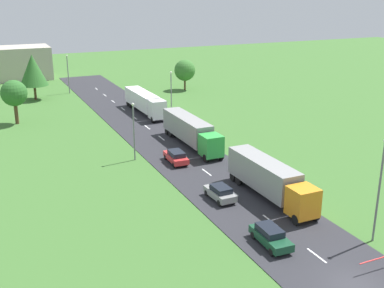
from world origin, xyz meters
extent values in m
plane|color=#3D6B2D|center=(0.00, 0.00, 0.00)|extent=(280.00, 280.00, 0.00)
cube|color=#2B2B30|center=(0.00, 24.50, 0.03)|extent=(10.00, 140.00, 0.06)
cube|color=white|center=(0.00, 4.26, 0.07)|extent=(0.16, 2.40, 0.01)
cube|color=white|center=(0.00, 11.02, 0.07)|extent=(0.16, 2.40, 0.01)
cube|color=white|center=(0.00, 18.30, 0.07)|extent=(0.16, 2.40, 0.01)
cube|color=white|center=(0.00, 24.40, 0.07)|extent=(0.16, 2.40, 0.01)
cube|color=white|center=(0.00, 31.32, 0.07)|extent=(0.16, 2.40, 0.01)
cube|color=white|center=(0.00, 39.13, 0.07)|extent=(0.16, 2.40, 0.01)
cube|color=white|center=(0.00, 45.22, 0.07)|extent=(0.16, 2.40, 0.01)
cube|color=white|center=(0.00, 51.62, 0.07)|extent=(0.16, 2.40, 0.01)
cube|color=white|center=(0.00, 58.28, 0.07)|extent=(0.16, 2.40, 0.01)
cube|color=white|center=(0.00, 64.87, 0.07)|extent=(0.16, 2.40, 0.01)
cube|color=white|center=(0.00, 70.93, 0.07)|extent=(0.16, 2.40, 0.01)
cube|color=white|center=(0.00, 77.83, 0.07)|extent=(0.16, 2.40, 0.01)
cube|color=orange|center=(2.68, 9.88, 1.92)|extent=(2.46, 2.39, 2.72)
cube|color=black|center=(2.68, 8.76, 2.41)|extent=(2.10, 0.12, 1.20)
cube|color=gray|center=(2.62, 16.56, 2.33)|extent=(2.58, 10.30, 2.95)
cube|color=black|center=(2.62, 16.56, 0.66)|extent=(0.98, 9.77, 0.24)
cylinder|color=black|center=(3.73, 9.30, 0.56)|extent=(0.36, 1.00, 1.00)
cylinder|color=black|center=(1.63, 9.28, 0.56)|extent=(0.36, 1.00, 1.00)
cylinder|color=black|center=(3.65, 19.65, 0.56)|extent=(0.36, 1.00, 1.00)
cylinder|color=black|center=(1.55, 19.63, 0.56)|extent=(0.36, 1.00, 1.00)
cylinder|color=black|center=(3.64, 20.88, 0.56)|extent=(0.36, 1.00, 1.00)
cylinder|color=black|center=(1.54, 20.87, 0.56)|extent=(0.36, 1.00, 1.00)
cube|color=green|center=(2.46, 28.21, 1.89)|extent=(2.44, 2.58, 2.66)
cube|color=black|center=(2.46, 26.98, 2.37)|extent=(2.10, 0.10, 1.17)
cube|color=gray|center=(2.46, 35.64, 2.32)|extent=(2.51, 11.58, 2.92)
cube|color=black|center=(2.46, 35.64, 0.66)|extent=(0.91, 11.00, 0.24)
cylinder|color=black|center=(3.51, 27.57, 0.56)|extent=(0.35, 1.00, 1.00)
cylinder|color=black|center=(1.41, 27.56, 0.56)|extent=(0.35, 1.00, 1.00)
cylinder|color=black|center=(3.51, 39.11, 0.56)|extent=(0.35, 1.00, 1.00)
cylinder|color=black|center=(1.41, 39.11, 0.56)|extent=(0.35, 1.00, 1.00)
cylinder|color=black|center=(3.51, 40.50, 0.56)|extent=(0.35, 1.00, 1.00)
cylinder|color=black|center=(1.41, 40.50, 0.56)|extent=(0.35, 1.00, 1.00)
cube|color=white|center=(2.69, 47.93, 2.03)|extent=(2.47, 2.39, 2.93)
cube|color=black|center=(2.71, 46.81, 2.55)|extent=(2.10, 0.13, 1.29)
cube|color=white|center=(2.60, 55.17, 2.18)|extent=(2.65, 11.47, 2.64)
cube|color=black|center=(2.60, 55.17, 0.66)|extent=(1.04, 10.87, 0.24)
cylinder|color=black|center=(3.75, 47.35, 0.56)|extent=(0.36, 1.00, 1.00)
cylinder|color=black|center=(1.65, 47.32, 0.56)|extent=(0.36, 1.00, 1.00)
cylinder|color=black|center=(3.60, 58.62, 0.56)|extent=(0.36, 1.00, 1.00)
cylinder|color=black|center=(1.50, 58.59, 0.56)|extent=(0.36, 1.00, 1.00)
cylinder|color=black|center=(3.58, 59.99, 0.56)|extent=(0.36, 1.00, 1.00)
cylinder|color=black|center=(1.48, 59.96, 0.56)|extent=(0.36, 1.00, 1.00)
cube|color=#19472D|center=(-2.46, 7.23, 0.71)|extent=(1.98, 4.50, 0.67)
cube|color=black|center=(-2.45, 7.45, 1.33)|extent=(1.61, 2.54, 0.56)
cylinder|color=black|center=(-1.72, 5.69, 0.38)|extent=(0.25, 0.65, 0.64)
cylinder|color=black|center=(-3.32, 5.76, 0.38)|extent=(0.25, 0.65, 0.64)
cylinder|color=black|center=(-1.60, 8.70, 0.38)|extent=(0.25, 0.65, 0.64)
cylinder|color=black|center=(-3.19, 8.77, 0.38)|extent=(0.25, 0.65, 0.64)
cube|color=gray|center=(-2.10, 17.06, 0.71)|extent=(1.92, 4.01, 0.65)
cube|color=black|center=(-2.10, 16.86, 1.30)|extent=(1.58, 2.26, 0.54)
cylinder|color=black|center=(-2.94, 18.38, 0.38)|extent=(0.24, 0.65, 0.64)
cylinder|color=black|center=(-1.35, 18.43, 0.38)|extent=(0.24, 0.65, 0.64)
cylinder|color=black|center=(-2.86, 15.69, 0.38)|extent=(0.24, 0.65, 0.64)
cylinder|color=black|center=(-1.26, 15.74, 0.38)|extent=(0.24, 0.65, 0.64)
cube|color=red|center=(-2.00, 28.92, 0.71)|extent=(2.00, 4.45, 0.65)
cube|color=black|center=(-2.01, 28.70, 1.32)|extent=(1.63, 2.51, 0.57)
cylinder|color=black|center=(-2.76, 30.44, 0.38)|extent=(0.24, 0.65, 0.64)
cylinder|color=black|center=(-1.13, 30.38, 0.38)|extent=(0.24, 0.65, 0.64)
cylinder|color=black|center=(-2.87, 27.46, 0.38)|extent=(0.24, 0.65, 0.64)
cylinder|color=black|center=(-1.24, 27.40, 0.38)|extent=(0.24, 0.65, 0.64)
cylinder|color=red|center=(3.35, 0.75, 1.00)|extent=(4.50, 0.10, 0.10)
cylinder|color=slate|center=(5.94, 4.33, 4.40)|extent=(0.18, 0.18, 8.80)
cylinder|color=slate|center=(-6.26, 32.06, 3.51)|extent=(0.18, 0.18, 7.02)
sphere|color=silver|center=(-6.26, 32.06, 7.14)|extent=(0.36, 0.36, 0.36)
cylinder|color=slate|center=(6.30, 50.87, 3.57)|extent=(0.18, 0.18, 7.14)
sphere|color=silver|center=(6.30, 50.87, 7.26)|extent=(0.36, 0.36, 0.36)
cylinder|color=slate|center=(-6.00, 76.05, 3.74)|extent=(0.18, 0.18, 7.49)
sphere|color=silver|center=(-6.00, 76.05, 7.61)|extent=(0.36, 0.36, 0.36)
cylinder|color=#513823|center=(-18.03, 55.96, 1.71)|extent=(0.57, 0.57, 3.41)
sphere|color=#2D6628|center=(-18.03, 55.96, 4.94)|extent=(4.08, 4.08, 4.08)
cylinder|color=#513823|center=(-13.10, 72.62, 1.40)|extent=(0.47, 0.47, 2.80)
cone|color=#2D6628|center=(-13.10, 72.62, 5.74)|extent=(5.33, 5.33, 5.86)
cylinder|color=#513823|center=(16.90, 69.46, 1.25)|extent=(0.39, 0.39, 2.49)
sphere|color=#38702D|center=(16.90, 69.46, 4.14)|extent=(4.40, 4.40, 4.40)
cube|color=#B2A899|center=(-12.50, 97.30, 3.75)|extent=(12.14, 9.58, 7.51)
camera|label=1|loc=(-23.14, -22.49, 20.53)|focal=44.99mm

